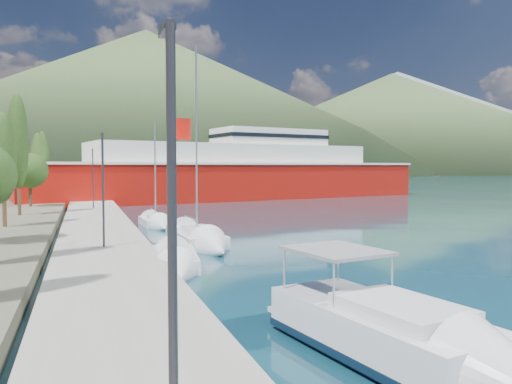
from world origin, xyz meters
name	(u,v)px	position (x,y,z in m)	size (l,w,h in m)	color
ground	(123,185)	(0.00, 120.00, 0.00)	(1400.00, 1400.00, 0.00)	#103747
quay	(97,226)	(-9.00, 26.00, 0.40)	(5.00, 88.00, 0.80)	gray
hills_far	(203,110)	(138.59, 618.73, 77.39)	(1480.00, 900.00, 180.00)	slate
hills_near	(224,111)	(98.04, 372.50, 49.18)	(1010.00, 520.00, 115.00)	#3F5630
tree_row	(13,157)	(-15.39, 30.34, 5.79)	(3.79, 62.22, 11.17)	#47301E
lamp_posts	(102,184)	(-9.00, 14.33, 4.08)	(0.15, 48.00, 6.06)	#2D2D33
motor_cruiser	(425,355)	(-2.34, -5.01, 0.56)	(4.25, 9.54, 3.40)	black
sailboat_near	(176,267)	(-5.87, 8.75, 0.29)	(3.12, 7.59, 10.59)	silver
sailboat_mid	(205,243)	(-2.92, 15.24, 0.33)	(2.94, 9.74, 13.87)	silver
sailboat_far	(159,224)	(-4.13, 26.61, 0.28)	(2.43, 6.69, 9.70)	silver
ferry	(236,174)	(12.63, 59.90, 3.84)	(64.86, 25.50, 12.60)	#A4110A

